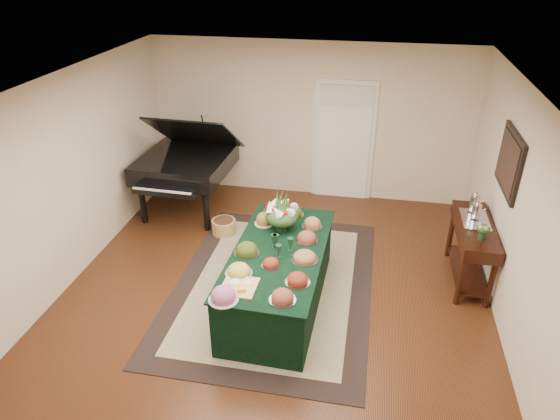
% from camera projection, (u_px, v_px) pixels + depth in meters
% --- Properties ---
extents(ground, '(6.00, 6.00, 0.00)m').
position_uv_depth(ground, '(276.00, 290.00, 6.62)').
color(ground, black).
rests_on(ground, ground).
extents(area_rug, '(2.59, 3.62, 0.01)m').
position_uv_depth(area_rug, '(274.00, 284.00, 6.72)').
color(area_rug, black).
rests_on(area_rug, ground).
extents(kitchen_doorway, '(1.05, 0.07, 2.10)m').
position_uv_depth(kitchen_doorway, '(343.00, 143.00, 8.60)').
color(kitchen_doorway, white).
rests_on(kitchen_doorway, ground).
extents(buffet_table, '(1.14, 2.31, 0.79)m').
position_uv_depth(buffet_table, '(279.00, 277.00, 6.20)').
color(buffet_table, black).
rests_on(buffet_table, ground).
extents(food_platters, '(1.04, 2.28, 0.13)m').
position_uv_depth(food_platters, '(274.00, 250.00, 5.95)').
color(food_platters, silver).
rests_on(food_platters, buffet_table).
extents(cutting_board, '(0.39, 0.39, 0.10)m').
position_uv_depth(cutting_board, '(240.00, 284.00, 5.38)').
color(cutting_board, tan).
rests_on(cutting_board, buffet_table).
extents(green_goblets, '(0.29, 0.30, 0.18)m').
position_uv_depth(green_goblets, '(280.00, 244.00, 5.98)').
color(green_goblets, '#14321C').
rests_on(green_goblets, buffet_table).
extents(floral_centerpiece, '(0.43, 0.43, 0.43)m').
position_uv_depth(floral_centerpiece, '(282.00, 212.00, 6.35)').
color(floral_centerpiece, '#14321C').
rests_on(floral_centerpiece, buffet_table).
extents(grand_piano, '(1.56, 1.74, 1.72)m').
position_uv_depth(grand_piano, '(186.00, 163.00, 8.20)').
color(grand_piano, black).
rests_on(grand_piano, ground).
extents(wicker_basket, '(0.37, 0.37, 0.23)m').
position_uv_depth(wicker_basket, '(224.00, 227.00, 7.85)').
color(wicker_basket, '#A37B41').
rests_on(wicker_basket, ground).
extents(mahogany_sideboard, '(0.45, 1.34, 0.86)m').
position_uv_depth(mahogany_sideboard, '(473.00, 237.00, 6.52)').
color(mahogany_sideboard, black).
rests_on(mahogany_sideboard, ground).
extents(tea_service, '(0.34, 0.58, 0.30)m').
position_uv_depth(tea_service, '(475.00, 209.00, 6.56)').
color(tea_service, silver).
rests_on(tea_service, mahogany_sideboard).
extents(pink_bouquet, '(0.18, 0.18, 0.23)m').
position_uv_depth(pink_bouquet, '(483.00, 229.00, 6.02)').
color(pink_bouquet, '#14321C').
rests_on(pink_bouquet, mahogany_sideboard).
extents(wall_painting, '(0.05, 0.95, 0.75)m').
position_uv_depth(wall_painting, '(509.00, 162.00, 5.97)').
color(wall_painting, black).
rests_on(wall_painting, ground).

